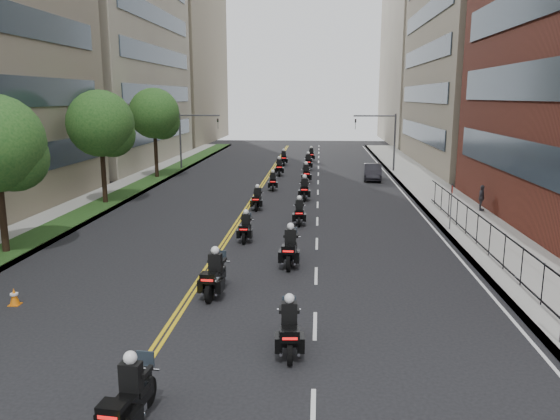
# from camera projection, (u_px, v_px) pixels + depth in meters

# --- Properties ---
(ground) EXTENTS (160.00, 160.00, 0.00)m
(ground) POSITION_uv_depth(u_px,v_px,m) (178.00, 409.00, 12.88)
(ground) COLOR black
(ground) RESTS_ON ground
(sidewalk_right) EXTENTS (4.00, 90.00, 0.15)m
(sidewalk_right) POSITION_uv_depth(u_px,v_px,m) (449.00, 206.00, 36.43)
(sidewalk_right) COLOR gray
(sidewalk_right) RESTS_ON ground
(sidewalk_left) EXTENTS (4.00, 90.00, 0.15)m
(sidewalk_left) POSITION_uv_depth(u_px,v_px,m) (100.00, 201.00, 38.11)
(sidewalk_left) COLOR gray
(sidewalk_left) RESTS_ON ground
(grass_strip) EXTENTS (2.00, 90.00, 0.04)m
(grass_strip) POSITION_uv_depth(u_px,v_px,m) (111.00, 200.00, 38.04)
(grass_strip) COLOR #203C16
(grass_strip) RESTS_ON sidewalk_left
(building_right_tan) EXTENTS (15.11, 28.00, 30.00)m
(building_right_tan) POSITION_uv_depth(u_px,v_px,m) (501.00, 18.00, 55.17)
(building_right_tan) COLOR gray
(building_right_tan) RESTS_ON ground
(building_right_far) EXTENTS (15.00, 28.00, 26.00)m
(building_right_far) POSITION_uv_depth(u_px,v_px,m) (438.00, 59.00, 84.87)
(building_right_far) COLOR gray
(building_right_far) RESTS_ON ground
(building_left_mid) EXTENTS (16.11, 28.00, 34.00)m
(building_left_mid) POSITION_uv_depth(u_px,v_px,m) (83.00, 2.00, 57.81)
(building_left_mid) COLOR gray
(building_left_mid) RESTS_ON ground
(building_left_far) EXTENTS (16.00, 28.00, 26.00)m
(building_left_far) POSITION_uv_depth(u_px,v_px,m) (164.00, 60.00, 87.92)
(building_left_far) COLOR gray
(building_left_far) RESTS_ON ground
(iron_fence) EXTENTS (0.05, 28.00, 1.50)m
(iron_fence) POSITION_uv_depth(u_px,v_px,m) (497.00, 245.00, 23.64)
(iron_fence) COLOR black
(iron_fence) RESTS_ON sidewalk_right
(street_trees) EXTENTS (4.40, 38.40, 7.98)m
(street_trees) POSITION_uv_depth(u_px,v_px,m) (66.00, 134.00, 30.77)
(street_trees) COLOR #332016
(street_trees) RESTS_ON ground
(traffic_signal_right) EXTENTS (4.09, 0.20, 5.60)m
(traffic_signal_right) POSITION_uv_depth(u_px,v_px,m) (385.00, 134.00, 52.46)
(traffic_signal_right) COLOR #3F3F44
(traffic_signal_right) RESTS_ON ground
(traffic_signal_left) EXTENTS (4.09, 0.20, 5.60)m
(traffic_signal_left) POSITION_uv_depth(u_px,v_px,m) (190.00, 133.00, 53.80)
(traffic_signal_left) COLOR #3F3F44
(traffic_signal_left) RESTS_ON ground
(motorcycle_0) EXTENTS (0.68, 2.43, 1.79)m
(motorcycle_0) POSITION_uv_depth(u_px,v_px,m) (130.00, 400.00, 11.95)
(motorcycle_0) COLOR black
(motorcycle_0) RESTS_ON ground
(motorcycle_1) EXTENTS (0.61, 2.35, 1.73)m
(motorcycle_1) POSITION_uv_depth(u_px,v_px,m) (289.00, 330.00, 15.59)
(motorcycle_1) COLOR black
(motorcycle_1) RESTS_ON ground
(motorcycle_2) EXTENTS (0.65, 2.48, 1.83)m
(motorcycle_2) POSITION_uv_depth(u_px,v_px,m) (215.00, 276.00, 20.11)
(motorcycle_2) COLOR black
(motorcycle_2) RESTS_ON ground
(motorcycle_3) EXTENTS (0.59, 2.54, 1.88)m
(motorcycle_3) POSITION_uv_depth(u_px,v_px,m) (290.00, 249.00, 23.63)
(motorcycle_3) COLOR black
(motorcycle_3) RESTS_ON ground
(motorcycle_4) EXTENTS (0.50, 2.19, 1.62)m
(motorcycle_4) POSITION_uv_depth(u_px,v_px,m) (246.00, 229.00, 27.73)
(motorcycle_4) COLOR black
(motorcycle_4) RESTS_ON ground
(motorcycle_5) EXTENTS (0.52, 2.25, 1.66)m
(motorcycle_5) POSITION_uv_depth(u_px,v_px,m) (299.00, 213.00, 31.34)
(motorcycle_5) COLOR black
(motorcycle_5) RESTS_ON ground
(motorcycle_6) EXTENTS (0.51, 2.22, 1.64)m
(motorcycle_6) POSITION_uv_depth(u_px,v_px,m) (257.00, 200.00, 35.47)
(motorcycle_6) COLOR black
(motorcycle_6) RESTS_ON ground
(motorcycle_7) EXTENTS (0.56, 2.46, 1.81)m
(motorcycle_7) POSITION_uv_depth(u_px,v_px,m) (304.00, 190.00, 38.69)
(motorcycle_7) COLOR black
(motorcycle_7) RESTS_ON ground
(motorcycle_8) EXTENTS (0.59, 2.19, 1.62)m
(motorcycle_8) POSITION_uv_depth(u_px,v_px,m) (273.00, 182.00, 42.76)
(motorcycle_8) COLOR black
(motorcycle_8) RESTS_ON ground
(motorcycle_9) EXTENTS (0.64, 2.44, 1.80)m
(motorcycle_9) POSITION_uv_depth(u_px,v_px,m) (306.00, 174.00, 46.47)
(motorcycle_9) COLOR black
(motorcycle_9) RESTS_ON ground
(motorcycle_10) EXTENTS (0.64, 2.43, 1.79)m
(motorcycle_10) POSITION_uv_depth(u_px,v_px,m) (279.00, 168.00, 50.67)
(motorcycle_10) COLOR black
(motorcycle_10) RESTS_ON ground
(motorcycle_11) EXTENTS (0.59, 2.52, 1.86)m
(motorcycle_11) POSITION_uv_depth(u_px,v_px,m) (308.00, 163.00, 54.32)
(motorcycle_11) COLOR black
(motorcycle_11) RESTS_ON ground
(motorcycle_12) EXTENTS (0.64, 2.40, 1.77)m
(motorcycle_12) POSITION_uv_depth(u_px,v_px,m) (284.00, 159.00, 58.25)
(motorcycle_12) COLOR black
(motorcycle_12) RESTS_ON ground
(motorcycle_13) EXTENTS (0.54, 2.34, 1.73)m
(motorcycle_13) POSITION_uv_depth(u_px,v_px,m) (311.00, 155.00, 61.77)
(motorcycle_13) COLOR black
(motorcycle_13) RESTS_ON ground
(parked_sedan) EXTENTS (1.84, 4.36, 1.40)m
(parked_sedan) POSITION_uv_depth(u_px,v_px,m) (373.00, 172.00, 48.02)
(parked_sedan) COLOR black
(parked_sedan) RESTS_ON ground
(pedestrian_c) EXTENTS (0.69, 1.03, 1.63)m
(pedestrian_c) POSITION_uv_depth(u_px,v_px,m) (482.00, 198.00, 34.31)
(pedestrian_c) COLOR #434149
(pedestrian_c) RESTS_ON sidewalk_right
(traffic_cone) EXTENTS (0.37, 0.37, 0.62)m
(traffic_cone) POSITION_uv_depth(u_px,v_px,m) (14.00, 297.00, 19.23)
(traffic_cone) COLOR orange
(traffic_cone) RESTS_ON ground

